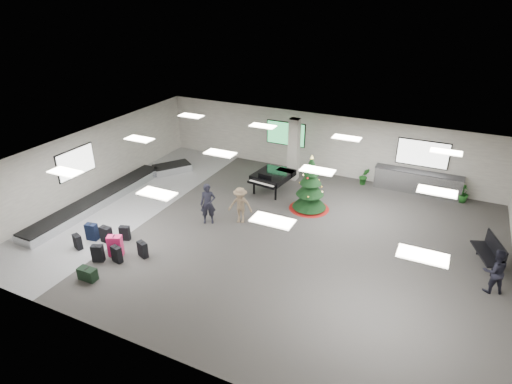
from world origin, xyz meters
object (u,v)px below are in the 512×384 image
at_px(traveler_a, 208,204).
at_px(traveler_bench, 495,271).
at_px(baggage_carousel, 115,193).
at_px(grand_piano, 272,176).
at_px(service_counter, 417,182).
at_px(bench, 491,252).
at_px(potted_plant_right, 463,193).
at_px(pink_suitcase, 115,246).
at_px(traveler_b, 240,205).
at_px(potted_plant_left, 364,176).
at_px(christmas_tree, 310,191).

relative_size(traveler_a, traveler_bench, 1.12).
bearing_deg(baggage_carousel, grand_piano, 29.95).
relative_size(service_counter, grand_piano, 1.87).
relative_size(baggage_carousel, grand_piano, 4.48).
distance_m(baggage_carousel, bench, 16.02).
height_order(traveler_a, potted_plant_right, traveler_a).
bearing_deg(pink_suitcase, traveler_b, 29.93).
relative_size(grand_piano, potted_plant_left, 2.40).
distance_m(christmas_tree, traveler_a, 4.57).
relative_size(pink_suitcase, traveler_b, 0.53).
relative_size(traveler_bench, potted_plant_left, 1.75).
bearing_deg(grand_piano, traveler_bench, -14.36).
bearing_deg(potted_plant_right, traveler_bench, -80.55).
xyz_separation_m(grand_piano, traveler_a, (-1.19, -3.90, 0.08)).
distance_m(grand_piano, potted_plant_left, 4.77).
bearing_deg(christmas_tree, baggage_carousel, -161.70).
relative_size(bench, potted_plant_right, 1.95).
height_order(baggage_carousel, pink_suitcase, pink_suitcase).
bearing_deg(potted_plant_right, bench, -78.35).
height_order(baggage_carousel, bench, bench).
bearing_deg(traveler_a, pink_suitcase, -145.78).
relative_size(christmas_tree, traveler_bench, 1.64).
bearing_deg(potted_plant_left, traveler_bench, -49.26).
relative_size(service_counter, potted_plant_left, 4.49).
relative_size(pink_suitcase, grand_piano, 0.39).
bearing_deg(potted_plant_right, traveler_b, -143.93).
bearing_deg(christmas_tree, service_counter, 43.03).
bearing_deg(service_counter, pink_suitcase, -131.79).
bearing_deg(traveler_b, potted_plant_left, 44.85).
xyz_separation_m(pink_suitcase, traveler_b, (3.03, 4.21, 0.39)).
bearing_deg(traveler_a, bench, -19.86).
bearing_deg(potted_plant_right, traveler_a, -144.91).
height_order(traveler_a, traveler_bench, traveler_a).
distance_m(traveler_bench, potted_plant_left, 8.68).
xyz_separation_m(christmas_tree, grand_piano, (-2.22, 0.86, -0.07)).
bearing_deg(pink_suitcase, bench, -1.52).
bearing_deg(pink_suitcase, traveler_bench, -7.86).
height_order(grand_piano, potted_plant_left, grand_piano).
xyz_separation_m(service_counter, pink_suitcase, (-9.37, -10.48, -0.14)).
relative_size(traveler_b, potted_plant_right, 1.78).
distance_m(pink_suitcase, traveler_bench, 13.07).
bearing_deg(grand_piano, pink_suitcase, -104.66).
height_order(traveler_a, traveler_b, traveler_a).
xyz_separation_m(baggage_carousel, traveler_b, (6.50, 0.46, 0.59)).
distance_m(grand_piano, potted_plant_right, 8.88).
bearing_deg(traveler_b, bench, -6.53).
bearing_deg(traveler_a, christmas_tree, 12.93).
bearing_deg(christmas_tree, potted_plant_left, 66.06).
height_order(christmas_tree, traveler_bench, christmas_tree).
relative_size(christmas_tree, potted_plant_left, 2.87).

